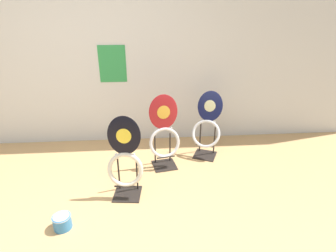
{
  "coord_description": "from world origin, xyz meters",
  "views": [
    {
      "loc": [
        0.7,
        -1.58,
        1.79
      ],
      "look_at": [
        0.92,
        1.25,
        0.55
      ],
      "focal_mm": 28.0,
      "sensor_mm": 36.0,
      "label": 1
    }
  ],
  "objects_px": {
    "toilet_seat_display_crimson_swirl": "(164,135)",
    "toilet_seat_display_jazz_black": "(125,162)",
    "toilet_seat_display_navy_moon": "(207,126)",
    "paint_can": "(62,221)"
  },
  "relations": [
    {
      "from": "toilet_seat_display_navy_moon",
      "to": "toilet_seat_display_jazz_black",
      "type": "relative_size",
      "value": 0.97
    },
    {
      "from": "toilet_seat_display_crimson_swirl",
      "to": "toilet_seat_display_jazz_black",
      "type": "xyz_separation_m",
      "value": [
        -0.43,
        -0.54,
        -0.02
      ]
    },
    {
      "from": "toilet_seat_display_navy_moon",
      "to": "paint_can",
      "type": "height_order",
      "value": "toilet_seat_display_navy_moon"
    },
    {
      "from": "toilet_seat_display_crimson_swirl",
      "to": "toilet_seat_display_navy_moon",
      "type": "bearing_deg",
      "value": 23.02
    },
    {
      "from": "toilet_seat_display_navy_moon",
      "to": "paint_can",
      "type": "xyz_separation_m",
      "value": [
        -1.56,
        -1.22,
        -0.35
      ]
    },
    {
      "from": "paint_can",
      "to": "toilet_seat_display_navy_moon",
      "type": "bearing_deg",
      "value": 37.93
    },
    {
      "from": "toilet_seat_display_crimson_swirl",
      "to": "toilet_seat_display_jazz_black",
      "type": "bearing_deg",
      "value": -128.45
    },
    {
      "from": "toilet_seat_display_crimson_swirl",
      "to": "toilet_seat_display_jazz_black",
      "type": "height_order",
      "value": "toilet_seat_display_crimson_swirl"
    },
    {
      "from": "toilet_seat_display_navy_moon",
      "to": "paint_can",
      "type": "bearing_deg",
      "value": -142.07
    },
    {
      "from": "toilet_seat_display_crimson_swirl",
      "to": "paint_can",
      "type": "height_order",
      "value": "toilet_seat_display_crimson_swirl"
    }
  ]
}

